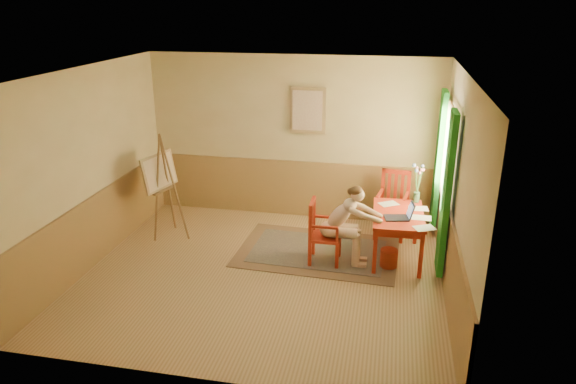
% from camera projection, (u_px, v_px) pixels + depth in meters
% --- Properties ---
extents(room, '(5.04, 4.54, 2.84)m').
position_uv_depth(room, '(261.00, 180.00, 6.97)').
color(room, tan).
rests_on(room, ground).
extents(wainscot, '(5.00, 4.50, 1.00)m').
position_uv_depth(wainscot, '(275.00, 219.00, 8.01)').
color(wainscot, tan).
rests_on(wainscot, room).
extents(window, '(0.12, 2.01, 2.20)m').
position_uv_depth(window, '(444.00, 170.00, 7.56)').
color(window, white).
rests_on(window, room).
extents(wall_portrait, '(0.60, 0.05, 0.76)m').
position_uv_depth(wall_portrait, '(308.00, 110.00, 8.78)').
color(wall_portrait, '#A28356').
rests_on(wall_portrait, room).
extents(rug, '(2.47, 1.70, 0.02)m').
position_uv_depth(rug, '(318.00, 251.00, 8.10)').
color(rug, '#8C7251').
rests_on(rug, room).
extents(table, '(0.76, 1.22, 0.72)m').
position_uv_depth(table, '(398.00, 219.00, 7.70)').
color(table, '#BA331B').
rests_on(table, room).
extents(chair_left, '(0.44, 0.43, 0.95)m').
position_uv_depth(chair_left, '(322.00, 232.00, 7.64)').
color(chair_left, '#BA331B').
rests_on(chair_left, room).
extents(chair_back, '(0.54, 0.56, 1.06)m').
position_uv_depth(chair_back, '(393.00, 204.00, 8.52)').
color(chair_back, '#BA331B').
rests_on(chair_back, room).
extents(figure, '(0.89, 0.39, 1.21)m').
position_uv_depth(figure, '(345.00, 222.00, 7.52)').
color(figure, beige).
rests_on(figure, room).
extents(laptop, '(0.44, 0.31, 0.24)m').
position_uv_depth(laptop, '(401.00, 215.00, 7.47)').
color(laptop, '#1E2338').
rests_on(laptop, table).
extents(papers, '(0.84, 1.12, 0.00)m').
position_uv_depth(papers, '(413.00, 214.00, 7.63)').
color(papers, white).
rests_on(papers, table).
extents(vase, '(0.20, 0.30, 0.59)m').
position_uv_depth(vase, '(417.00, 185.00, 8.01)').
color(vase, '#3F724C').
rests_on(vase, table).
extents(wastebasket, '(0.29, 0.29, 0.27)m').
position_uv_depth(wastebasket, '(389.00, 258.00, 7.60)').
color(wastebasket, '#C34025').
rests_on(wastebasket, room).
extents(easel, '(0.64, 0.76, 1.70)m').
position_uv_depth(easel, '(161.00, 176.00, 8.36)').
color(easel, brown).
rests_on(easel, room).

